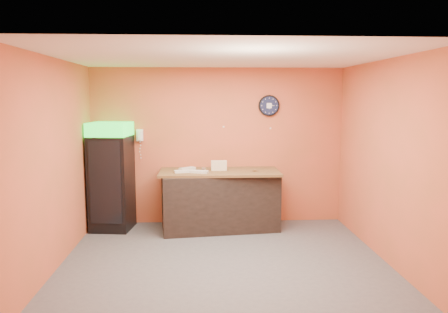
{
  "coord_description": "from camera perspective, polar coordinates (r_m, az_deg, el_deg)",
  "views": [
    {
      "loc": [
        -0.33,
        -5.83,
        2.27
      ],
      "look_at": [
        0.03,
        0.6,
        1.4
      ],
      "focal_mm": 35.0,
      "sensor_mm": 36.0,
      "label": 1
    }
  ],
  "objects": [
    {
      "name": "butcher_paper",
      "position": [
        7.51,
        -0.6,
        -2.02
      ],
      "size": [
        2.05,
        0.95,
        0.04
      ],
      "primitive_type": "cube",
      "rotation": [
        0.0,
        0.0,
        -0.01
      ],
      "color": "brown",
      "rests_on": "prep_counter"
    },
    {
      "name": "wrapped_sandwich_left",
      "position": [
        7.35,
        -5.42,
        -1.94
      ],
      "size": [
        0.3,
        0.18,
        0.04
      ],
      "primitive_type": "cube",
      "rotation": [
        0.0,
        0.0,
        0.25
      ],
      "color": "beige",
      "rests_on": "butcher_paper"
    },
    {
      "name": "beverage_cooler",
      "position": [
        7.71,
        -14.49,
        -2.73
      ],
      "size": [
        0.73,
        0.73,
        1.86
      ],
      "rotation": [
        0.0,
        0.0,
        -0.13
      ],
      "color": "black",
      "rests_on": "floor"
    },
    {
      "name": "floor",
      "position": [
        6.27,
        0.03,
        -13.55
      ],
      "size": [
        4.5,
        4.5,
        0.0
      ],
      "primitive_type": "plane",
      "color": "#47474C",
      "rests_on": "ground"
    },
    {
      "name": "wrapped_sandwich_right",
      "position": [
        7.61,
        -4.83,
        -1.6
      ],
      "size": [
        0.3,
        0.27,
        0.04
      ],
      "primitive_type": "cube",
      "rotation": [
        0.0,
        0.0,
        0.67
      ],
      "color": "beige",
      "rests_on": "butcher_paper"
    },
    {
      "name": "sub_roll_stack",
      "position": [
        7.52,
        -0.67,
        -1.19
      ],
      "size": [
        0.27,
        0.09,
        0.17
      ],
      "rotation": [
        0.0,
        0.0,
        0.0
      ],
      "color": "beige",
      "rests_on": "butcher_paper"
    },
    {
      "name": "prep_counter",
      "position": [
        7.61,
        -0.59,
        -5.81
      ],
      "size": [
        2.05,
        1.09,
        0.98
      ],
      "primitive_type": "cube",
      "rotation": [
        0.0,
        0.0,
        0.11
      ],
      "color": "black",
      "rests_on": "floor"
    },
    {
      "name": "right_wall",
      "position": [
        6.43,
        20.47,
        -0.57
      ],
      "size": [
        0.02,
        4.0,
        2.8
      ],
      "primitive_type": "cube",
      "color": "#D6583C",
      "rests_on": "floor"
    },
    {
      "name": "ceiling",
      "position": [
        5.86,
        0.03,
        12.88
      ],
      "size": [
        4.5,
        4.0,
        0.02
      ],
      "primitive_type": "cube",
      "color": "white",
      "rests_on": "back_wall"
    },
    {
      "name": "left_wall",
      "position": [
        6.2,
        -21.21,
        -0.9
      ],
      "size": [
        0.02,
        4.0,
        2.8
      ],
      "primitive_type": "cube",
      "color": "#D6583C",
      "rests_on": "floor"
    },
    {
      "name": "wall_clock",
      "position": [
        7.9,
        5.9,
        6.63
      ],
      "size": [
        0.38,
        0.06,
        0.38
      ],
      "color": "black",
      "rests_on": "back_wall"
    },
    {
      "name": "back_wall",
      "position": [
        7.89,
        -0.78,
        1.36
      ],
      "size": [
        4.5,
        0.02,
        2.8
      ],
      "primitive_type": "cube",
      "color": "#D6583C",
      "rests_on": "floor"
    },
    {
      "name": "wall_phone",
      "position": [
        7.88,
        -10.94,
        2.75
      ],
      "size": [
        0.11,
        0.1,
        0.21
      ],
      "color": "white",
      "rests_on": "back_wall"
    },
    {
      "name": "kitchen_tool",
      "position": [
        7.46,
        -2.64,
        -1.68
      ],
      "size": [
        0.07,
        0.07,
        0.07
      ],
      "primitive_type": "cylinder",
      "color": "silver",
      "rests_on": "butcher_paper"
    },
    {
      "name": "wrapped_sandwich_mid",
      "position": [
        7.29,
        -3.24,
        -2.0
      ],
      "size": [
        0.31,
        0.2,
        0.04
      ],
      "primitive_type": "cube",
      "rotation": [
        0.0,
        0.0,
        -0.33
      ],
      "color": "beige",
      "rests_on": "butcher_paper"
    }
  ]
}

